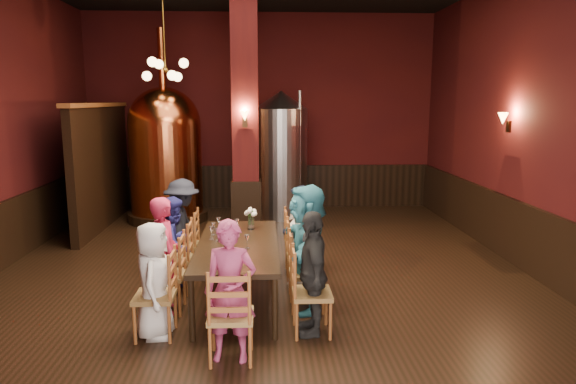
{
  "coord_description": "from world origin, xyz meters",
  "views": [
    {
      "loc": [
        0.02,
        -7.14,
        2.53
      ],
      "look_at": [
        0.39,
        0.2,
        1.21
      ],
      "focal_mm": 32.0,
      "sensor_mm": 36.0,
      "label": 1
    }
  ],
  "objects_px": {
    "person_2": "(175,245)",
    "dining_table": "(238,248)",
    "person_0": "(154,280)",
    "copper_kettle": "(166,153)",
    "rose_vase": "(251,215)",
    "person_1": "(165,255)",
    "steel_vessel": "(281,155)"
  },
  "relations": [
    {
      "from": "person_0",
      "to": "person_1",
      "type": "relative_size",
      "value": 0.9
    },
    {
      "from": "person_1",
      "to": "person_2",
      "type": "bearing_deg",
      "value": -19.5
    },
    {
      "from": "dining_table",
      "to": "rose_vase",
      "type": "bearing_deg",
      "value": 77.89
    },
    {
      "from": "copper_kettle",
      "to": "rose_vase",
      "type": "bearing_deg",
      "value": -64.22
    },
    {
      "from": "person_2",
      "to": "steel_vessel",
      "type": "xyz_separation_m",
      "value": [
        1.58,
        4.47,
        0.72
      ]
    },
    {
      "from": "steel_vessel",
      "to": "person_1",
      "type": "bearing_deg",
      "value": -107.08
    },
    {
      "from": "person_1",
      "to": "copper_kettle",
      "type": "height_order",
      "value": "copper_kettle"
    },
    {
      "from": "person_0",
      "to": "steel_vessel",
      "type": "height_order",
      "value": "steel_vessel"
    },
    {
      "from": "person_2",
      "to": "copper_kettle",
      "type": "height_order",
      "value": "copper_kettle"
    },
    {
      "from": "person_1",
      "to": "person_2",
      "type": "distance_m",
      "value": 0.66
    },
    {
      "from": "dining_table",
      "to": "person_2",
      "type": "distance_m",
      "value": 0.91
    },
    {
      "from": "person_2",
      "to": "dining_table",
      "type": "bearing_deg",
      "value": -98.96
    },
    {
      "from": "dining_table",
      "to": "person_2",
      "type": "bearing_deg",
      "value": 158.78
    },
    {
      "from": "dining_table",
      "to": "copper_kettle",
      "type": "distance_m",
      "value": 4.94
    },
    {
      "from": "person_1",
      "to": "rose_vase",
      "type": "height_order",
      "value": "person_1"
    },
    {
      "from": "person_1",
      "to": "copper_kettle",
      "type": "distance_m",
      "value": 5.03
    },
    {
      "from": "copper_kettle",
      "to": "rose_vase",
      "type": "distance_m",
      "value": 4.32
    },
    {
      "from": "person_0",
      "to": "copper_kettle",
      "type": "distance_m",
      "value": 5.7
    },
    {
      "from": "dining_table",
      "to": "person_2",
      "type": "relative_size",
      "value": 1.86
    },
    {
      "from": "copper_kettle",
      "to": "steel_vessel",
      "type": "relative_size",
      "value": 1.45
    },
    {
      "from": "dining_table",
      "to": "person_2",
      "type": "height_order",
      "value": "person_2"
    },
    {
      "from": "dining_table",
      "to": "person_1",
      "type": "relative_size",
      "value": 1.7
    },
    {
      "from": "steel_vessel",
      "to": "person_2",
      "type": "bearing_deg",
      "value": -109.41
    },
    {
      "from": "dining_table",
      "to": "person_0",
      "type": "bearing_deg",
      "value": -130.36
    },
    {
      "from": "person_2",
      "to": "steel_vessel",
      "type": "bearing_deg",
      "value": -7.05
    },
    {
      "from": "dining_table",
      "to": "rose_vase",
      "type": "relative_size",
      "value": 7.74
    },
    {
      "from": "person_2",
      "to": "copper_kettle",
      "type": "distance_m",
      "value": 4.4
    },
    {
      "from": "person_2",
      "to": "steel_vessel",
      "type": "relative_size",
      "value": 0.47
    },
    {
      "from": "person_1",
      "to": "steel_vessel",
      "type": "xyz_separation_m",
      "value": [
        1.58,
        5.13,
        0.66
      ]
    },
    {
      "from": "copper_kettle",
      "to": "rose_vase",
      "type": "xyz_separation_m",
      "value": [
        1.87,
        -3.87,
        -0.49
      ]
    },
    {
      "from": "person_0",
      "to": "person_2",
      "type": "distance_m",
      "value": 1.33
    },
    {
      "from": "rose_vase",
      "to": "person_1",
      "type": "bearing_deg",
      "value": -134.16
    }
  ]
}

